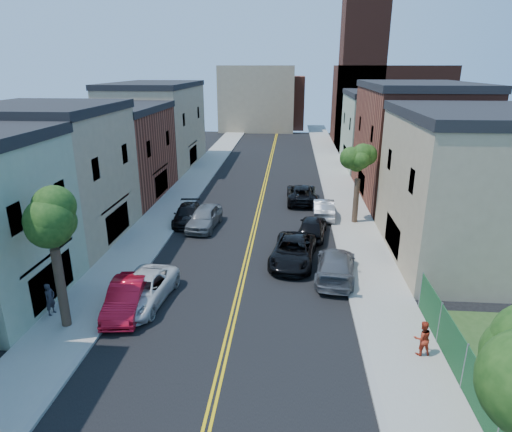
% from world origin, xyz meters
% --- Properties ---
extents(sidewalk_left, '(3.20, 100.00, 0.15)m').
position_xyz_m(sidewalk_left, '(-7.90, 40.00, 0.07)').
color(sidewalk_left, gray).
rests_on(sidewalk_left, ground).
extents(sidewalk_right, '(3.20, 100.00, 0.15)m').
position_xyz_m(sidewalk_right, '(7.90, 40.00, 0.07)').
color(sidewalk_right, gray).
rests_on(sidewalk_right, ground).
extents(curb_left, '(0.30, 100.00, 0.15)m').
position_xyz_m(curb_left, '(-6.15, 40.00, 0.07)').
color(curb_left, gray).
rests_on(curb_left, ground).
extents(curb_right, '(0.30, 100.00, 0.15)m').
position_xyz_m(curb_right, '(6.15, 40.00, 0.07)').
color(curb_right, gray).
rests_on(curb_right, ground).
extents(bldg_left_tan_near, '(9.00, 10.00, 9.00)m').
position_xyz_m(bldg_left_tan_near, '(-14.00, 25.00, 4.50)').
color(bldg_left_tan_near, '#998466').
rests_on(bldg_left_tan_near, ground).
extents(bldg_left_brick, '(9.00, 12.00, 8.00)m').
position_xyz_m(bldg_left_brick, '(-14.00, 36.00, 4.00)').
color(bldg_left_brick, brown).
rests_on(bldg_left_brick, ground).
extents(bldg_left_tan_far, '(9.00, 16.00, 9.50)m').
position_xyz_m(bldg_left_tan_far, '(-14.00, 50.00, 4.75)').
color(bldg_left_tan_far, '#998466').
rests_on(bldg_left_tan_far, ground).
extents(bldg_right_tan, '(9.00, 12.00, 9.00)m').
position_xyz_m(bldg_right_tan, '(14.00, 24.00, 4.50)').
color(bldg_right_tan, '#998466').
rests_on(bldg_right_tan, ground).
extents(bldg_right_brick, '(9.00, 14.00, 10.00)m').
position_xyz_m(bldg_right_brick, '(14.00, 38.00, 5.00)').
color(bldg_right_brick, brown).
rests_on(bldg_right_brick, ground).
extents(bldg_right_palegrn, '(9.00, 12.00, 8.50)m').
position_xyz_m(bldg_right_palegrn, '(14.00, 52.00, 4.25)').
color(bldg_right_palegrn, gray).
rests_on(bldg_right_palegrn, ground).
extents(church, '(16.20, 14.20, 22.60)m').
position_xyz_m(church, '(16.33, 67.07, 7.24)').
color(church, '#4C2319').
rests_on(church, ground).
extents(backdrop_left, '(14.00, 8.00, 12.00)m').
position_xyz_m(backdrop_left, '(-4.00, 82.00, 6.00)').
color(backdrop_left, '#998466').
rests_on(backdrop_left, ground).
extents(backdrop_center, '(10.00, 8.00, 10.00)m').
position_xyz_m(backdrop_center, '(0.00, 86.00, 5.00)').
color(backdrop_center, brown).
rests_on(backdrop_center, ground).
extents(fence_right, '(0.04, 15.00, 1.90)m').
position_xyz_m(fence_right, '(9.50, 9.50, 1.10)').
color(fence_right, '#143F1E').
rests_on(fence_right, sidewalk_right).
extents(tree_left_mid, '(5.20, 5.20, 9.29)m').
position_xyz_m(tree_left_mid, '(-7.88, 14.01, 6.58)').
color(tree_left_mid, '#3E281F').
rests_on(tree_left_mid, sidewalk_left).
extents(tree_right_far, '(4.40, 4.40, 8.03)m').
position_xyz_m(tree_right_far, '(7.92, 30.01, 5.76)').
color(tree_right_far, '#3E281F').
rests_on(tree_right_far, sidewalk_right).
extents(red_sedan, '(2.21, 4.89, 1.56)m').
position_xyz_m(red_sedan, '(-5.50, 15.71, 0.78)').
color(red_sedan, '#B80C1F').
rests_on(red_sedan, ground).
extents(white_pickup, '(3.04, 5.66, 1.51)m').
position_xyz_m(white_pickup, '(-4.97, 16.53, 0.76)').
color(white_pickup, silver).
rests_on(white_pickup, ground).
extents(grey_car_left, '(2.45, 5.15, 1.70)m').
position_xyz_m(grey_car_left, '(-3.87, 28.10, 0.85)').
color(grey_car_left, slate).
rests_on(grey_car_left, ground).
extents(black_car_left, '(2.33, 4.90, 1.38)m').
position_xyz_m(black_car_left, '(-5.50, 29.14, 0.69)').
color(black_car_left, black).
rests_on(black_car_left, ground).
extents(grey_car_right, '(2.92, 5.75, 1.60)m').
position_xyz_m(grey_car_right, '(5.50, 20.31, 0.80)').
color(grey_car_right, '#4E5055').
rests_on(grey_car_right, ground).
extents(black_car_right, '(2.53, 4.96, 1.62)m').
position_xyz_m(black_car_right, '(4.41, 26.81, 0.81)').
color(black_car_right, black).
rests_on(black_car_right, ground).
extents(silver_car_right, '(1.73, 4.74, 1.55)m').
position_xyz_m(silver_car_right, '(5.50, 31.38, 0.78)').
color(silver_car_right, '#999AA0').
rests_on(silver_car_right, ground).
extents(dark_car_right_far, '(2.78, 5.85, 1.61)m').
position_xyz_m(dark_car_right_far, '(3.80, 35.54, 0.81)').
color(dark_car_right_far, black).
rests_on(dark_car_right_far, ground).
extents(black_suv_lane, '(3.32, 5.99, 1.59)m').
position_xyz_m(black_suv_lane, '(3.00, 22.25, 0.79)').
color(black_suv_lane, black).
rests_on(black_suv_lane, ground).
extents(pedestrian_left, '(0.50, 0.67, 1.67)m').
position_xyz_m(pedestrian_left, '(-9.10, 14.87, 0.99)').
color(pedestrian_left, '#27282F').
rests_on(pedestrian_left, sidewalk_left).
extents(pedestrian_right, '(0.88, 0.74, 1.60)m').
position_xyz_m(pedestrian_right, '(8.51, 13.04, 0.95)').
color(pedestrian_right, '#B2301B').
rests_on(pedestrian_right, sidewalk_right).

